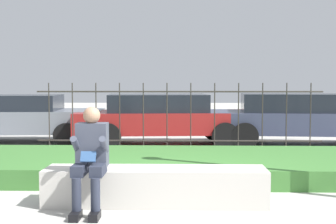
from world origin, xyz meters
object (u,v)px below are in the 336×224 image
person_seated_reader (91,154)px  car_parked_center (163,117)px  car_parked_right (299,117)px  car_parked_left (19,117)px  stone_bench (156,188)px

person_seated_reader → car_parked_center: bearing=83.9°
person_seated_reader → car_parked_center: (0.66, 6.12, -0.00)m
car_parked_right → car_parked_left: size_ratio=1.07×
person_seated_reader → car_parked_center: car_parked_center is taller
stone_bench → car_parked_right: car_parked_right is taller
car_parked_left → car_parked_center: bearing=-8.9°
car_parked_center → car_parked_left: bearing=170.6°
stone_bench → car_parked_center: size_ratio=0.62×
stone_bench → car_parked_center: 5.81m
stone_bench → car_parked_left: (-3.89, 6.10, 0.47)m
stone_bench → person_seated_reader: 0.97m
stone_bench → car_parked_center: bearing=91.1°
car_parked_right → car_parked_left: bearing=-178.5°
car_parked_right → car_parked_center: 3.39m
person_seated_reader → stone_bench: bearing=23.3°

